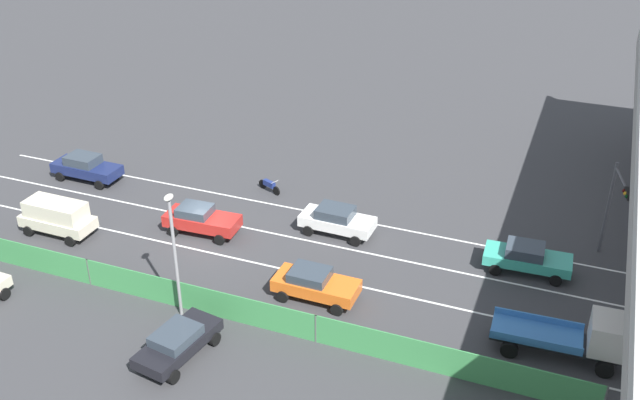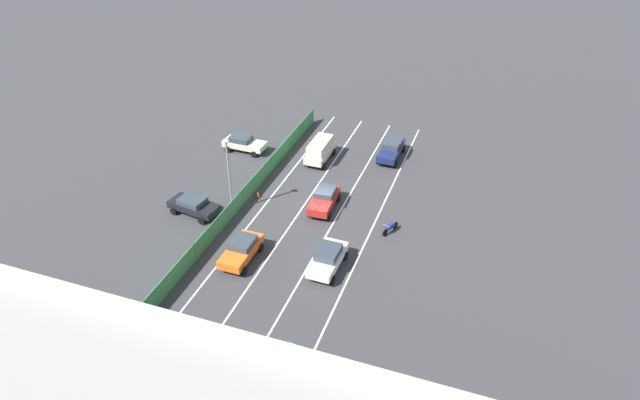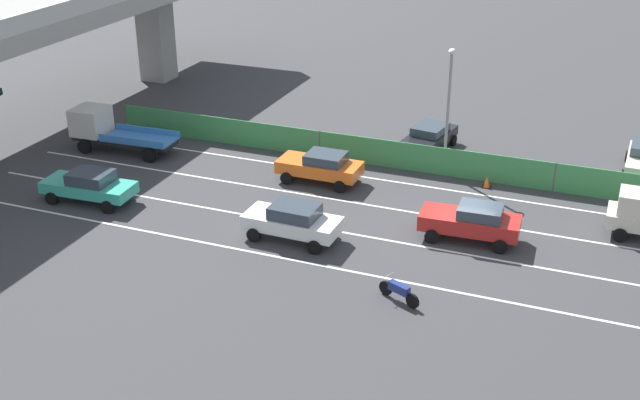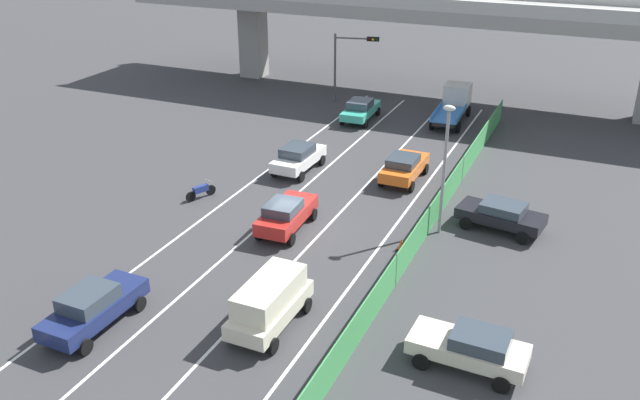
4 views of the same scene
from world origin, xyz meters
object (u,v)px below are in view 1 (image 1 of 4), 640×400
traffic_cone (151,285)px  flatbed_truck_blue (586,337)px  traffic_light (616,200)px  street_lamp (174,244)px  parked_sedan_dark (178,342)px  car_taxi_orange (315,283)px  car_sedan_red (201,219)px  motorcycle (269,185)px  car_taxi_teal (527,257)px  car_van_cream (57,216)px  car_hatchback_white (337,219)px  car_sedan_navy (86,167)px

traffic_cone → flatbed_truck_blue: bearing=97.0°
traffic_light → street_lamp: 22.94m
parked_sedan_dark → traffic_cone: parked_sedan_dark is taller
car_taxi_orange → car_sedan_red: bearing=-112.5°
car_sedan_red → motorcycle: car_sedan_red is taller
car_taxi_teal → traffic_cone: (8.91, -17.88, -0.60)m
car_taxi_teal → traffic_light: bearing=122.1°
car_van_cream → traffic_light: 31.18m
car_hatchback_white → street_lamp: street_lamp is taller
parked_sedan_dark → car_taxi_teal: bearing=133.1°
motorcycle → traffic_cone: bearing=-5.3°
car_sedan_navy → car_hatchback_white: 18.01m
flatbed_truck_blue → traffic_cone: flatbed_truck_blue is taller
car_van_cream → flatbed_truck_blue: bearing=89.5°
motorcycle → street_lamp: bearing=6.1°
traffic_light → traffic_cone: size_ratio=9.12×
motorcycle → traffic_cone: size_ratio=3.02×
car_sedan_red → car_taxi_orange: (3.56, 8.61, -0.02)m
car_hatchback_white → motorcycle: bearing=-119.1°
traffic_cone → car_hatchback_white: bearing=141.7°
car_sedan_navy → parked_sedan_dark: 20.10m
car_sedan_red → car_taxi_teal: size_ratio=0.96×
car_hatchback_white → traffic_light: bearing=99.4°
car_sedan_red → motorcycle: bearing=166.0°
car_hatchback_white → traffic_cone: car_hatchback_white is taller
car_hatchback_white → car_taxi_teal: size_ratio=0.93×
parked_sedan_dark → car_sedan_red: bearing=-155.8°
flatbed_truck_blue → motorcycle: 22.29m
car_hatchback_white → motorcycle: 6.76m
flatbed_truck_blue → motorcycle: (-9.55, -20.12, -0.78)m
car_sedan_navy → street_lamp: (10.50, 13.54, 3.17)m
car_sedan_navy → traffic_cone: (9.29, 11.00, -0.66)m
parked_sedan_dark → traffic_cone: 5.74m
flatbed_truck_blue → motorcycle: size_ratio=3.35×
car_taxi_orange → traffic_cone: size_ratio=7.14×
car_hatchback_white → car_taxi_teal: bearing=90.1°
motorcycle → street_lamp: size_ratio=0.27×
car_van_cream → parked_sedan_dark: size_ratio=0.97×
car_sedan_red → street_lamp: street_lamp is taller
street_lamp → car_hatchback_white: bearing=156.1°
car_sedan_red → car_taxi_teal: (-2.88, 18.28, -0.05)m
car_van_cream → car_sedan_red: size_ratio=0.98×
motorcycle → traffic_cone: 12.22m
flatbed_truck_blue → traffic_cone: 21.42m
car_hatchback_white → street_lamp: bearing=-23.9°
motorcycle → parked_sedan_dark: size_ratio=0.40×
car_sedan_navy → car_taxi_orange: 20.37m
car_taxi_teal → car_sedan_navy: bearing=-90.8°
car_sedan_red → car_taxi_orange: size_ratio=1.03×
traffic_light → motorcycle: bearing=-92.3°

